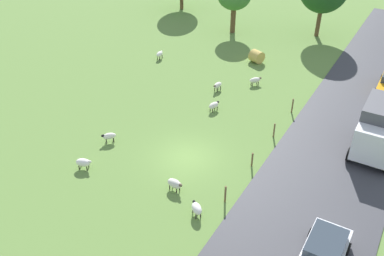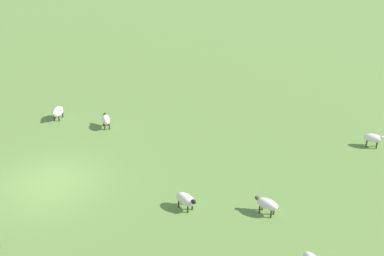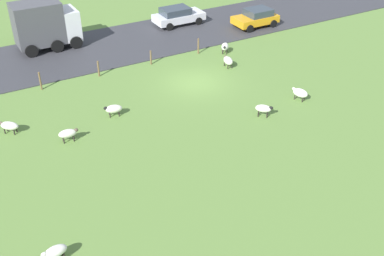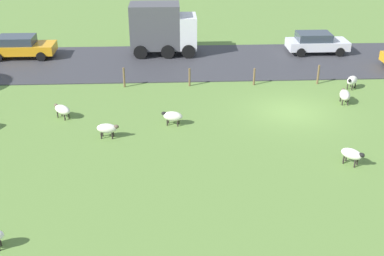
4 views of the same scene
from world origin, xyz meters
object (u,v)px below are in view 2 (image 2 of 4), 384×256
(sheep_5, at_px, (58,112))
(sheep_7, at_px, (106,120))
(sheep_3, at_px, (267,204))
(sheep_2, at_px, (373,138))
(sheep_4, at_px, (186,199))

(sheep_5, relative_size, sheep_7, 1.16)
(sheep_3, bearing_deg, sheep_5, -100.57)
(sheep_2, relative_size, sheep_7, 1.07)
(sheep_2, xyz_separation_m, sheep_5, (5.43, -17.02, -0.02))
(sheep_5, bearing_deg, sheep_7, 98.57)
(sheep_2, height_order, sheep_7, same)
(sheep_4, height_order, sheep_5, sheep_5)
(sheep_2, height_order, sheep_5, sheep_5)
(sheep_2, relative_size, sheep_5, 0.92)
(sheep_5, xyz_separation_m, sheep_7, (-0.48, 3.21, 0.02))
(sheep_3, bearing_deg, sheep_2, 159.68)
(sheep_2, xyz_separation_m, sheep_7, (4.95, -13.81, 0.00))
(sheep_5, distance_m, sheep_7, 3.24)
(sheep_5, bearing_deg, sheep_3, 79.43)
(sheep_3, xyz_separation_m, sheep_5, (-2.62, -14.04, -0.00))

